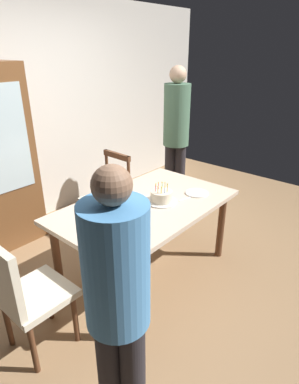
# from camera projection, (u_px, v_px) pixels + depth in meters

# --- Properties ---
(ground) EXTENTS (6.40, 6.40, 0.00)m
(ground) POSITION_uv_depth(u_px,v_px,m) (146.00, 272.00, 3.18)
(ground) COLOR #93704C
(back_wall) EXTENTS (6.40, 0.10, 2.60)m
(back_wall) POSITION_uv_depth(u_px,v_px,m) (25.00, 115.00, 3.74)
(back_wall) COLOR beige
(back_wall) RESTS_ON ground
(dining_table) EXTENTS (1.62, 0.98, 0.74)m
(dining_table) POSITION_uv_depth(u_px,v_px,m) (146.00, 213.00, 2.91)
(dining_table) COLOR beige
(dining_table) RESTS_ON ground
(birthday_cake) EXTENTS (0.28, 0.28, 0.17)m
(birthday_cake) POSITION_uv_depth(u_px,v_px,m) (161.00, 197.00, 2.89)
(birthday_cake) COLOR silver
(birthday_cake) RESTS_ON dining_table
(plate_near_celebrant) EXTENTS (0.22, 0.22, 0.01)m
(plate_near_celebrant) POSITION_uv_depth(u_px,v_px,m) (129.00, 232.00, 2.43)
(plate_near_celebrant) COLOR white
(plate_near_celebrant) RESTS_ON dining_table
(plate_far_side) EXTENTS (0.22, 0.22, 0.01)m
(plate_far_side) POSITION_uv_depth(u_px,v_px,m) (122.00, 199.00, 2.95)
(plate_far_side) COLOR white
(plate_far_side) RESTS_ON dining_table
(plate_near_guest) EXTENTS (0.22, 0.22, 0.01)m
(plate_near_guest) POSITION_uv_depth(u_px,v_px,m) (197.00, 193.00, 3.08)
(plate_near_guest) COLOR white
(plate_near_guest) RESTS_ON dining_table
(fork_near_celebrant) EXTENTS (0.18, 0.03, 0.01)m
(fork_near_celebrant) POSITION_uv_depth(u_px,v_px,m) (114.00, 241.00, 2.32)
(fork_near_celebrant) COLOR silver
(fork_near_celebrant) RESTS_ON dining_table
(fork_far_side) EXTENTS (0.18, 0.03, 0.01)m
(fork_far_side) POSITION_uv_depth(u_px,v_px,m) (110.00, 206.00, 2.83)
(fork_far_side) COLOR silver
(fork_far_side) RESTS_ON dining_table
(fork_near_guest) EXTENTS (0.18, 0.06, 0.01)m
(fork_near_guest) POSITION_uv_depth(u_px,v_px,m) (187.00, 198.00, 2.97)
(fork_near_guest) COLOR silver
(fork_near_guest) RESTS_ON dining_table
(chair_spindle_back) EXTENTS (0.45, 0.45, 0.95)m
(chair_spindle_back) POSITION_uv_depth(u_px,v_px,m) (107.00, 198.00, 3.66)
(chair_spindle_back) COLOR beige
(chair_spindle_back) RESTS_ON ground
(chair_upholstered) EXTENTS (0.45, 0.44, 0.95)m
(chair_upholstered) POSITION_uv_depth(u_px,v_px,m) (23.00, 292.00, 2.15)
(chair_upholstered) COLOR beige
(chair_upholstered) RESTS_ON ground
(person_celebrant) EXTENTS (0.32, 0.32, 1.59)m
(person_celebrant) POSITION_uv_depth(u_px,v_px,m) (118.00, 298.00, 1.57)
(person_celebrant) COLOR #262328
(person_celebrant) RESTS_ON ground
(person_guest) EXTENTS (0.32, 0.32, 1.83)m
(person_guest) POSITION_uv_depth(u_px,v_px,m) (176.00, 132.00, 4.03)
(person_guest) COLOR #262328
(person_guest) RESTS_ON ground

